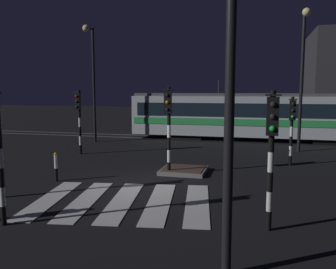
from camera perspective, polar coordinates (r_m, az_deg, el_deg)
The scene contains 14 objects.
ground_plane at distance 13.19m, azimuth -3.97°, elevation -8.00°, with size 120.00×120.00×0.00m, color black.
rail_near at distance 24.80m, azimuth 4.97°, elevation -0.86°, with size 80.00×0.12×0.03m, color #59595E.
rail_far at distance 26.21m, azimuth 5.50°, elevation -0.44°, with size 80.00×0.12×0.03m, color #59595E.
crosswalk_zebra at distance 11.31m, azimuth -7.38°, elevation -10.57°, with size 5.94×4.88×0.02m.
traffic_island at distance 15.02m, azimuth 2.55°, elevation -5.78°, with size 1.86×1.77×0.18m.
traffic_light_corner_near_right at distance 8.74m, azimuth 16.32°, elevation -0.84°, with size 0.36×0.42×3.43m.
traffic_light_corner_far_right at distance 16.95m, azimuth 19.32°, elevation 2.12°, with size 0.36×0.42×3.15m.
traffic_light_median_centre at distance 14.23m, azimuth 0.07°, elevation 2.76°, with size 0.36×0.42×3.57m.
traffic_light_corner_far_left at distance 19.53m, azimuth -14.16°, elevation 3.50°, with size 0.36×0.42×3.46m.
street_lamp_trackside_right at distance 20.98m, azimuth 20.85°, elevation 10.44°, with size 0.44×1.21×7.68m.
street_lamp_trackside_left at distance 23.92m, azimuth -12.14°, elevation 10.05°, with size 0.44×1.21×7.51m.
street_lamp_near_kerb at distance 6.26m, azimuth 10.00°, elevation 19.45°, with size 0.44×1.21×7.59m.
tram at distance 25.00m, azimuth 13.94°, elevation 3.02°, with size 17.29×2.58×4.15m.
bollard_island_edge at distance 14.13m, azimuth -17.57°, elevation -4.97°, with size 0.12×0.12×1.11m.
Camera 1 is at (4.06, -12.07, 3.42)m, focal length 37.91 mm.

